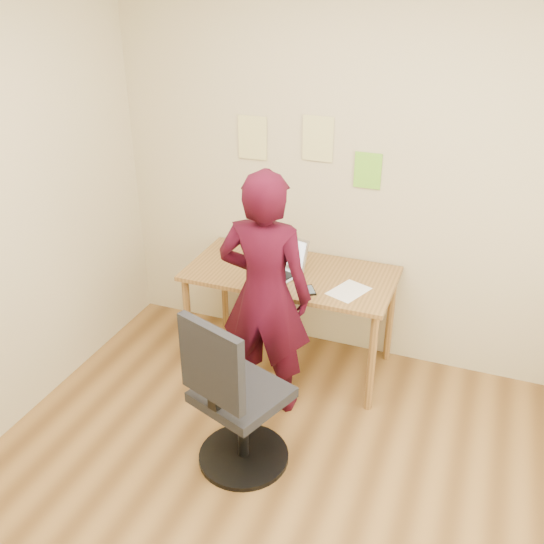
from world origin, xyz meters
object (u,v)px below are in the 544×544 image
at_px(phone, 309,290).
at_px(person, 265,295).
at_px(office_chair, 234,405).
at_px(desk, 291,283).
at_px(laptop, 280,264).

height_order(phone, person, person).
height_order(phone, office_chair, office_chair).
height_order(desk, person, person).
bearing_deg(laptop, phone, -17.88).
distance_m(phone, person, 0.33).
distance_m(laptop, office_chair, 1.12).
height_order(laptop, phone, laptop).
height_order(office_chair, person, person).
relative_size(desk, office_chair, 1.38).
bearing_deg(desk, laptop, -168.55).
relative_size(laptop, phone, 2.61).
xyz_separation_m(laptop, phone, (0.27, -0.20, -0.04)).
xyz_separation_m(phone, office_chair, (-0.15, -0.86, -0.31)).
height_order(desk, phone, phone).
distance_m(office_chair, person, 0.71).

